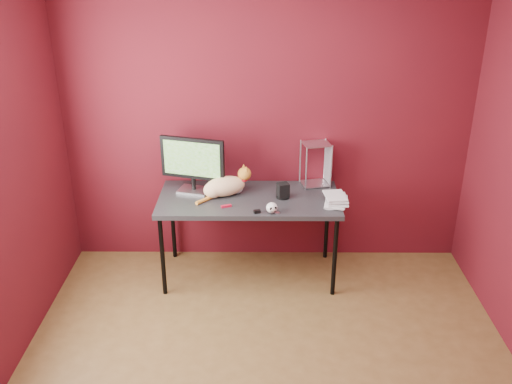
{
  "coord_description": "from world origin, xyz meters",
  "views": [
    {
      "loc": [
        -0.06,
        -2.92,
        2.75
      ],
      "look_at": [
        -0.09,
        1.15,
        0.9
      ],
      "focal_mm": 40.0,
      "sensor_mm": 36.0,
      "label": 1
    }
  ],
  "objects_px": {
    "monitor": "(193,162)",
    "skull_mug": "(272,208)",
    "speaker": "(283,191)",
    "book_stack": "(329,152)",
    "desk": "(249,203)",
    "cat": "(225,186)"
  },
  "relations": [
    {
      "from": "skull_mug",
      "to": "book_stack",
      "type": "relative_size",
      "value": 0.11
    },
    {
      "from": "desk",
      "to": "skull_mug",
      "type": "height_order",
      "value": "skull_mug"
    },
    {
      "from": "desk",
      "to": "book_stack",
      "type": "height_order",
      "value": "book_stack"
    },
    {
      "from": "monitor",
      "to": "speaker",
      "type": "relative_size",
      "value": 4.22
    },
    {
      "from": "desk",
      "to": "skull_mug",
      "type": "relative_size",
      "value": 15.96
    },
    {
      "from": "cat",
      "to": "speaker",
      "type": "relative_size",
      "value": 3.52
    },
    {
      "from": "skull_mug",
      "to": "speaker",
      "type": "relative_size",
      "value": 0.73
    },
    {
      "from": "cat",
      "to": "skull_mug",
      "type": "distance_m",
      "value": 0.51
    },
    {
      "from": "monitor",
      "to": "skull_mug",
      "type": "xyz_separation_m",
      "value": [
        0.65,
        -0.41,
        -0.22
      ]
    },
    {
      "from": "cat",
      "to": "monitor",
      "type": "bearing_deg",
      "value": 141.19
    },
    {
      "from": "monitor",
      "to": "cat",
      "type": "xyz_separation_m",
      "value": [
        0.27,
        -0.08,
        -0.18
      ]
    },
    {
      "from": "cat",
      "to": "book_stack",
      "type": "distance_m",
      "value": 0.91
    },
    {
      "from": "desk",
      "to": "book_stack",
      "type": "relative_size",
      "value": 1.69
    },
    {
      "from": "speaker",
      "to": "book_stack",
      "type": "bearing_deg",
      "value": -36.54
    },
    {
      "from": "cat",
      "to": "speaker",
      "type": "xyz_separation_m",
      "value": [
        0.48,
        -0.05,
        -0.03
      ]
    },
    {
      "from": "monitor",
      "to": "cat",
      "type": "height_order",
      "value": "monitor"
    },
    {
      "from": "desk",
      "to": "monitor",
      "type": "height_order",
      "value": "monitor"
    },
    {
      "from": "cat",
      "to": "speaker",
      "type": "height_order",
      "value": "cat"
    },
    {
      "from": "desk",
      "to": "skull_mug",
      "type": "distance_m",
      "value": 0.36
    },
    {
      "from": "book_stack",
      "to": "desk",
      "type": "bearing_deg",
      "value": 169.84
    },
    {
      "from": "skull_mug",
      "to": "speaker",
      "type": "distance_m",
      "value": 0.3
    },
    {
      "from": "desk",
      "to": "cat",
      "type": "height_order",
      "value": "cat"
    }
  ]
}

